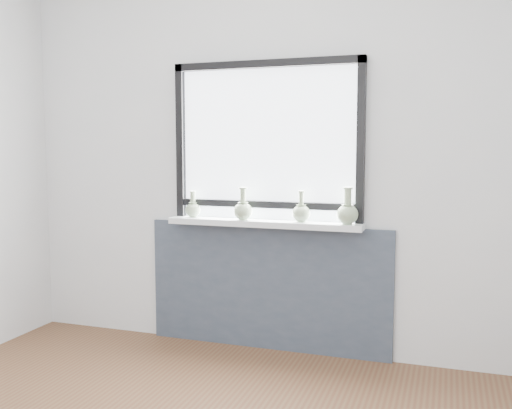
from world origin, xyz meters
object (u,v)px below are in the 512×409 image
(vase_b, at_px, (243,209))
(windowsill, at_px, (264,223))
(vase_c, at_px, (301,212))
(vase_d, at_px, (347,212))
(vase_a, at_px, (193,208))

(vase_b, bearing_deg, windowsill, 11.25)
(vase_c, bearing_deg, vase_d, -4.31)
(windowsill, bearing_deg, vase_c, -0.52)
(windowsill, distance_m, vase_d, 0.57)
(vase_a, relative_size, vase_d, 0.77)
(vase_d, bearing_deg, windowsill, 177.42)
(vase_b, xyz_separation_m, vase_d, (0.70, 0.00, 0.01))
(windowsill, relative_size, vase_d, 5.63)
(vase_a, xyz_separation_m, vase_d, (1.08, -0.03, 0.02))
(windowsill, xyz_separation_m, vase_b, (-0.14, -0.03, 0.09))
(vase_a, bearing_deg, windowsill, -0.53)
(windowsill, xyz_separation_m, vase_d, (0.56, -0.03, 0.10))
(windowsill, distance_m, vase_b, 0.17)
(vase_a, xyz_separation_m, vase_c, (0.77, -0.01, 0.00))
(vase_b, height_order, vase_d, vase_d)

